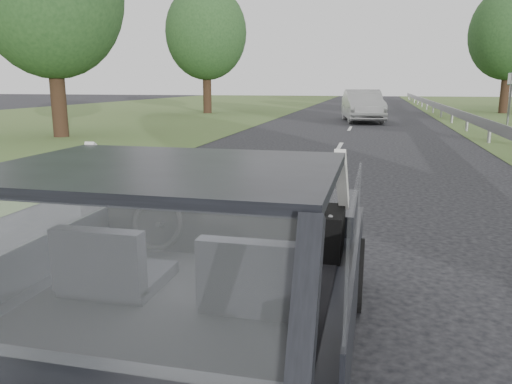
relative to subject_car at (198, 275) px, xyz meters
The scene contains 11 objects.
subject_car is the anchor object (origin of this frame).
dashboard 0.64m from the subject_car, 90.00° to the left, with size 1.58×0.45×0.30m, color black.
driver_seat 0.52m from the subject_car, 144.06° to the right, with size 0.50×0.72×0.42m, color black.
passenger_seat 0.52m from the subject_car, 35.94° to the right, with size 0.50×0.72×0.42m, color black.
steering_wheel 0.55m from the subject_car, 140.48° to the left, with size 0.36×0.36×0.04m, color black.
cat 0.71m from the subject_car, 69.86° to the left, with size 0.56×0.17×0.25m, color slate.
other_car 22.10m from the subject_car, 89.05° to the left, with size 1.81×4.60×1.51m, color silver.
highway_sign 22.62m from the subject_car, 72.79° to the left, with size 0.09×0.91×2.28m, color #0C441A.
tree_2 32.13m from the subject_car, 74.51° to the left, with size 4.78×4.78×7.24m, color #1E3E1D, non-canonical shape.
tree_5 16.03m from the subject_car, 127.10° to the left, with size 4.73×4.73×7.16m, color #1E3E1D, non-canonical shape.
tree_6 28.44m from the subject_car, 108.65° to the left, with size 4.81×4.81×7.29m, color #1E3E1D, non-canonical shape.
Camera 1 is at (0.96, -2.59, 1.82)m, focal length 35.00 mm.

